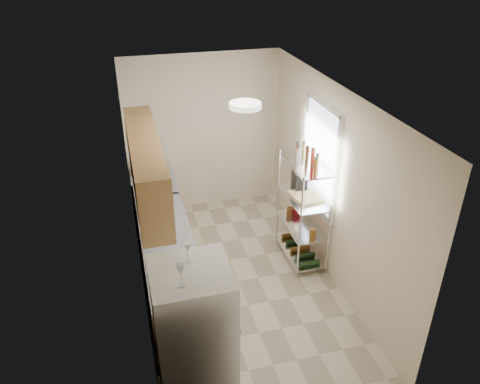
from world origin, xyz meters
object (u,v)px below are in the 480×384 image
object	(u,v)px
refrigerator	(195,343)
rice_cooker	(161,207)
frying_pan_large	(153,201)
espresso_machine	(299,180)
cutting_board	(306,196)

from	to	relation	value
refrigerator	rice_cooker	world-z (taller)	refrigerator
refrigerator	frying_pan_large	world-z (taller)	refrigerator
refrigerator	espresso_machine	distance (m)	2.96
cutting_board	espresso_machine	bearing A→B (deg)	89.50
rice_cooker	espresso_machine	xyz separation A→B (m)	(1.93, 0.01, 0.14)
espresso_machine	rice_cooker	bearing A→B (deg)	-174.43
cutting_board	rice_cooker	bearing A→B (deg)	172.68
frying_pan_large	rice_cooker	bearing A→B (deg)	-67.91
espresso_machine	frying_pan_large	bearing A→B (deg)	175.18
frying_pan_large	cutting_board	world-z (taller)	cutting_board
refrigerator	frying_pan_large	size ratio (longest dim) A/B	6.72
rice_cooker	frying_pan_large	xyz separation A→B (m)	(-0.08, 0.37, -0.09)
refrigerator	rice_cooker	distance (m)	2.25
rice_cooker	cutting_board	bearing A→B (deg)	-7.32
refrigerator	frying_pan_large	bearing A→B (deg)	92.54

